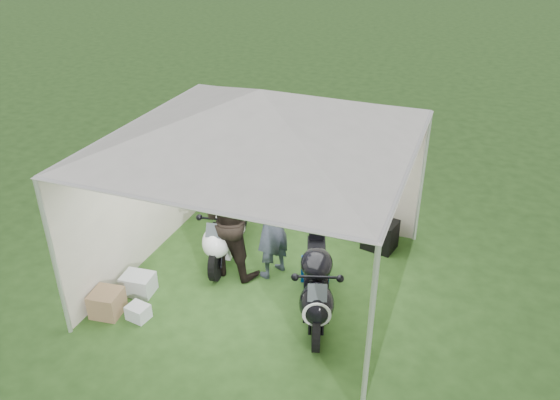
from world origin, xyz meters
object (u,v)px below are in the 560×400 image
at_px(motorcycle_white, 226,229).
at_px(person_dark_jacket, 231,219).
at_px(canopy_tent, 261,120).
at_px(paddock_stand, 315,269).
at_px(person_blue_jacket, 272,226).
at_px(crate_0, 138,284).
at_px(motorcycle_black, 316,284).
at_px(equipment_box, 380,235).
at_px(crate_1, 107,303).
at_px(crate_2, 138,312).

xyz_separation_m(motorcycle_white, person_dark_jacket, (0.24, -0.31, 0.40)).
bearing_deg(canopy_tent, person_dark_jacket, 177.76).
relative_size(paddock_stand, person_blue_jacket, 0.25).
relative_size(person_blue_jacket, crate_0, 3.85).
bearing_deg(motorcycle_black, equipment_box, 59.36).
bearing_deg(motorcycle_white, paddock_stand, -10.94).
bearing_deg(equipment_box, motorcycle_white, -153.03).
distance_m(person_dark_jacket, equipment_box, 2.59).
relative_size(paddock_stand, equipment_box, 0.83).
height_order(person_dark_jacket, crate_1, person_dark_jacket).
height_order(canopy_tent, paddock_stand, canopy_tent).
relative_size(crate_0, crate_2, 1.56).
bearing_deg(paddock_stand, motorcycle_black, -72.49).
bearing_deg(person_dark_jacket, crate_0, 50.53).
relative_size(person_dark_jacket, person_blue_jacket, 1.09).
xyz_separation_m(person_blue_jacket, crate_0, (-1.68, -1.14, -0.72)).
bearing_deg(person_dark_jacket, crate_2, 71.40).
bearing_deg(crate_0, motorcycle_white, 57.25).
distance_m(motorcycle_white, paddock_stand, 1.55).
relative_size(crate_0, crate_1, 1.12).
xyz_separation_m(person_dark_jacket, crate_0, (-1.08, -0.99, -0.80)).
xyz_separation_m(equipment_box, crate_1, (-3.23, -3.01, -0.08)).
xyz_separation_m(motorcycle_white, crate_1, (-0.97, -1.86, -0.36)).
bearing_deg(canopy_tent, crate_0, -149.01).
bearing_deg(canopy_tent, paddock_stand, 21.81).
xyz_separation_m(motorcycle_black, person_dark_jacket, (-1.54, 0.60, 0.39)).
relative_size(equipment_box, crate_1, 1.29).
xyz_separation_m(person_blue_jacket, crate_2, (-1.35, -1.65, -0.76)).
bearing_deg(person_blue_jacket, crate_0, -32.63).
bearing_deg(crate_2, paddock_stand, 41.30).
xyz_separation_m(motorcycle_white, crate_2, (-0.51, -1.81, -0.44)).
distance_m(motorcycle_white, crate_2, 1.93).
height_order(paddock_stand, crate_2, paddock_stand).
distance_m(motorcycle_black, equipment_box, 2.14).
bearing_deg(equipment_box, motorcycle_black, -103.13).
xyz_separation_m(paddock_stand, crate_2, (-2.01, -1.77, -0.06)).
height_order(motorcycle_white, person_blue_jacket, person_blue_jacket).
bearing_deg(crate_1, motorcycle_white, 62.40).
height_order(person_blue_jacket, crate_0, person_blue_jacket).
xyz_separation_m(person_blue_jacket, equipment_box, (1.42, 1.31, -0.61)).
bearing_deg(person_blue_jacket, crate_1, -23.67).
height_order(motorcycle_white, equipment_box, motorcycle_white).
xyz_separation_m(canopy_tent, equipment_box, (1.49, 1.48, -2.32)).
distance_m(canopy_tent, motorcycle_black, 2.33).
distance_m(canopy_tent, crate_1, 3.34).
height_order(person_blue_jacket, equipment_box, person_blue_jacket).
height_order(equipment_box, crate_2, equipment_box).
height_order(person_dark_jacket, crate_2, person_dark_jacket).
height_order(motorcycle_black, crate_2, motorcycle_black).
xyz_separation_m(motorcycle_black, equipment_box, (0.48, 2.06, -0.29)).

